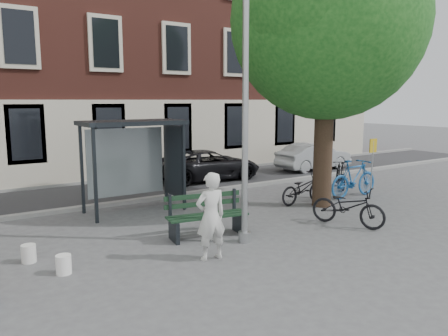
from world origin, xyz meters
name	(u,v)px	position (x,y,z in m)	size (l,w,h in m)	color
ground	(244,242)	(0.00, 0.00, 0.00)	(90.00, 90.00, 0.00)	#4C4C4F
road	(129,190)	(0.00, 7.00, 0.01)	(40.00, 4.00, 0.01)	#28282B
curb_near	(153,198)	(0.00, 5.00, 0.06)	(40.00, 0.25, 0.12)	gray
curb_far	(111,180)	(0.00, 9.00, 0.06)	(40.00, 0.25, 0.12)	gray
building_row	(74,14)	(0.00, 13.00, 7.00)	(30.00, 8.00, 14.00)	brown
lamppost	(245,119)	(0.00, 0.00, 2.78)	(0.28, 0.35, 6.11)	#9EA0A3
tree_right	(331,13)	(4.01, 1.38, 5.62)	(5.76, 5.60, 8.20)	black
bus_shelter	(144,144)	(-0.61, 4.11, 1.92)	(2.85, 1.45, 2.62)	#1E2328
painter	(211,216)	(-1.20, -0.50, 0.89)	(0.65, 0.43, 1.78)	silver
bench	(206,218)	(-0.49, 0.85, 0.45)	(1.98, 0.93, 0.98)	#1E2328
bike_a	(303,188)	(3.74, 2.03, 0.48)	(0.63, 1.81, 0.95)	black
bike_b	(354,178)	(5.75, 1.75, 0.63)	(0.59, 2.10, 1.26)	#1C589C
bike_c	(348,206)	(2.99, -0.39, 0.50)	(0.67, 1.91, 1.00)	black
bike_d	(341,175)	(6.50, 2.99, 0.50)	(0.47, 1.65, 0.99)	black
car_dark	(208,165)	(3.38, 7.14, 0.61)	(2.02, 4.38, 1.22)	black
car_silver	(314,156)	(8.83, 6.67, 0.62)	(1.31, 3.74, 1.23)	#A2A5A9
bucket_b	(64,264)	(-3.87, 0.36, 0.18)	(0.28, 0.28, 0.36)	white
bucket_c	(29,254)	(-4.31, 1.35, 0.18)	(0.28, 0.28, 0.36)	white
notice_sign	(373,155)	(6.03, 1.28, 1.43)	(0.34, 0.04, 1.97)	#9EA0A3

